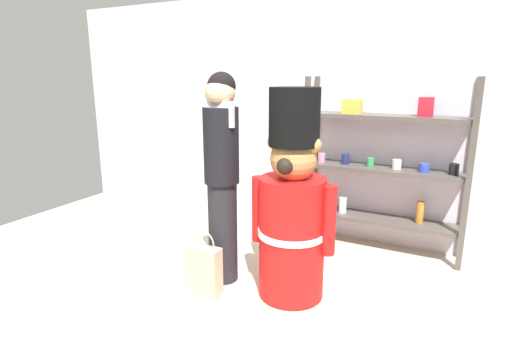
{
  "coord_description": "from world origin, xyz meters",
  "views": [
    {
      "loc": [
        1.5,
        -1.99,
        1.73
      ],
      "look_at": [
        0.12,
        0.74,
        1.0
      ],
      "focal_mm": 28.06,
      "sensor_mm": 36.0,
      "label": 1
    }
  ],
  "objects_px": {
    "teddy_bear_guard": "(292,209)",
    "person_shopper": "(222,170)",
    "shopping_bag": "(204,269)",
    "merchandise_shelf": "(383,165)"
  },
  "relations": [
    {
      "from": "merchandise_shelf",
      "to": "shopping_bag",
      "type": "bearing_deg",
      "value": -125.51
    },
    {
      "from": "teddy_bear_guard",
      "to": "shopping_bag",
      "type": "xyz_separation_m",
      "value": [
        -0.64,
        -0.3,
        -0.52
      ]
    },
    {
      "from": "shopping_bag",
      "to": "person_shopper",
      "type": "bearing_deg",
      "value": 85.61
    },
    {
      "from": "person_shopper",
      "to": "merchandise_shelf",
      "type": "bearing_deg",
      "value": 49.61
    },
    {
      "from": "person_shopper",
      "to": "shopping_bag",
      "type": "relative_size",
      "value": 3.25
    },
    {
      "from": "teddy_bear_guard",
      "to": "person_shopper",
      "type": "bearing_deg",
      "value": -177.27
    },
    {
      "from": "teddy_bear_guard",
      "to": "shopping_bag",
      "type": "distance_m",
      "value": 0.87
    },
    {
      "from": "person_shopper",
      "to": "shopping_bag",
      "type": "xyz_separation_m",
      "value": [
        -0.02,
        -0.27,
        -0.77
      ]
    },
    {
      "from": "shopping_bag",
      "to": "teddy_bear_guard",
      "type": "bearing_deg",
      "value": 25.3
    },
    {
      "from": "merchandise_shelf",
      "to": "shopping_bag",
      "type": "relative_size",
      "value": 3.18
    }
  ]
}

